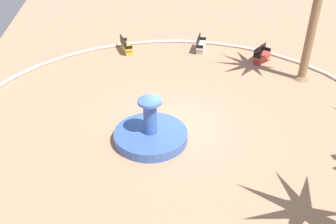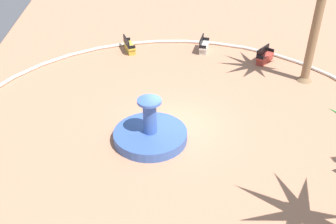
% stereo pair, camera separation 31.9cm
% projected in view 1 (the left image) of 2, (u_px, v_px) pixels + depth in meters
% --- Properties ---
extents(ground_plane, '(80.00, 80.00, 0.00)m').
position_uv_depth(ground_plane, '(175.00, 126.00, 17.98)').
color(ground_plane, tan).
extents(plaza_curb, '(21.75, 21.75, 0.20)m').
position_uv_depth(plaza_curb, '(175.00, 124.00, 17.92)').
color(plaza_curb, silver).
rests_on(plaza_curb, ground).
extents(fountain, '(3.36, 3.36, 2.11)m').
position_uv_depth(fountain, '(151.00, 134.00, 16.83)').
color(fountain, '#38569E').
rests_on(fountain, ground).
extents(bench_west, '(1.68, 1.01, 1.00)m').
position_uv_depth(bench_west, '(201.00, 46.00, 25.56)').
color(bench_west, beige).
rests_on(bench_west, ground).
extents(bench_north, '(1.48, 1.49, 1.00)m').
position_uv_depth(bench_north, '(261.00, 56.00, 24.10)').
color(bench_north, '#B73D33').
rests_on(bench_north, ground).
extents(bench_southwest, '(1.67, 0.82, 1.00)m').
position_uv_depth(bench_southwest, '(126.00, 47.00, 25.42)').
color(bench_southwest, gold).
rests_on(bench_southwest, ground).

